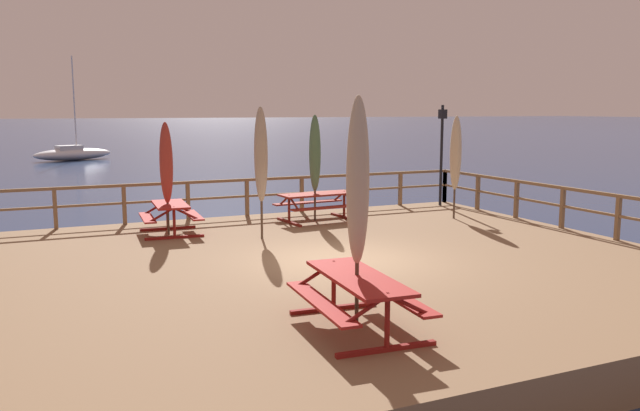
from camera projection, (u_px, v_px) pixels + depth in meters
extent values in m
plane|color=navy|center=(339.00, 293.00, 13.34)|extent=(600.00, 600.00, 0.00)
cube|color=#846647|center=(339.00, 276.00, 13.28)|extent=(14.04, 12.50, 0.70)
cube|color=brown|center=(247.00, 180.00, 18.58)|extent=(13.74, 0.09, 0.08)
cube|color=brown|center=(247.00, 196.00, 18.65)|extent=(13.74, 0.07, 0.06)
cube|color=brown|center=(55.00, 209.00, 16.57)|extent=(0.10, 0.10, 1.05)
cube|color=brown|center=(124.00, 205.00, 17.27)|extent=(0.10, 0.10, 1.05)
cube|color=brown|center=(188.00, 201.00, 17.96)|extent=(0.10, 0.10, 1.05)
cube|color=brown|center=(247.00, 198.00, 18.66)|extent=(0.10, 0.10, 1.05)
cube|color=brown|center=(302.00, 195.00, 19.36)|extent=(0.10, 0.10, 1.05)
cube|color=brown|center=(353.00, 192.00, 20.05)|extent=(0.10, 0.10, 1.05)
cube|color=brown|center=(400.00, 189.00, 20.75)|extent=(0.10, 0.10, 1.05)
cube|color=brown|center=(445.00, 186.00, 21.44)|extent=(0.10, 0.10, 1.05)
cube|color=brown|center=(590.00, 192.00, 15.86)|extent=(0.09, 12.20, 0.08)
cube|color=brown|center=(589.00, 211.00, 15.93)|extent=(0.07, 12.20, 0.06)
cube|color=brown|center=(618.00, 218.00, 15.15)|extent=(0.10, 0.10, 1.05)
cube|color=brown|center=(562.00, 208.00, 16.72)|extent=(0.10, 0.10, 1.05)
cube|color=brown|center=(516.00, 200.00, 18.30)|extent=(0.10, 0.10, 1.05)
cube|color=brown|center=(478.00, 193.00, 19.87)|extent=(0.10, 0.10, 1.05)
cube|color=brown|center=(445.00, 186.00, 21.44)|extent=(0.10, 0.10, 1.05)
cube|color=maroon|center=(358.00, 277.00, 8.96)|extent=(0.90, 2.24, 0.05)
cube|color=maroon|center=(394.00, 294.00, 9.19)|extent=(0.42, 2.21, 0.04)
cube|color=maroon|center=(320.00, 302.00, 8.81)|extent=(0.42, 2.21, 0.04)
cube|color=maroon|center=(387.00, 349.00, 8.21)|extent=(1.40, 0.17, 0.06)
cylinder|color=maroon|center=(387.00, 323.00, 8.16)|extent=(0.07, 0.07, 0.74)
cylinder|color=maroon|center=(407.00, 304.00, 8.22)|extent=(0.63, 0.10, 0.37)
cylinder|color=maroon|center=(367.00, 309.00, 8.03)|extent=(0.63, 0.10, 0.37)
cube|color=maroon|center=(334.00, 308.00, 9.91)|extent=(1.40, 0.17, 0.06)
cylinder|color=maroon|center=(334.00, 286.00, 9.86)|extent=(0.07, 0.07, 0.74)
cylinder|color=maroon|center=(351.00, 271.00, 9.93)|extent=(0.63, 0.10, 0.37)
cylinder|color=maroon|center=(317.00, 274.00, 9.73)|extent=(0.63, 0.10, 0.37)
cube|color=maroon|center=(170.00, 204.00, 15.88)|extent=(0.87, 1.65, 0.05)
cube|color=maroon|center=(193.00, 215.00, 16.12)|extent=(0.39, 1.62, 0.04)
cube|color=maroon|center=(147.00, 218.00, 15.74)|extent=(0.39, 1.62, 0.04)
cube|color=maroon|center=(175.00, 237.00, 15.41)|extent=(1.40, 0.17, 0.06)
cylinder|color=maroon|center=(174.00, 223.00, 15.36)|extent=(0.07, 0.07, 0.74)
cylinder|color=maroon|center=(186.00, 214.00, 15.42)|extent=(0.63, 0.10, 0.37)
cylinder|color=maroon|center=(162.00, 215.00, 15.23)|extent=(0.63, 0.10, 0.37)
cube|color=maroon|center=(168.00, 228.00, 16.57)|extent=(1.40, 0.17, 0.06)
cylinder|color=maroon|center=(168.00, 215.00, 16.52)|extent=(0.07, 0.07, 0.74)
cylinder|color=maroon|center=(178.00, 206.00, 16.58)|extent=(0.63, 0.10, 0.37)
cylinder|color=maroon|center=(156.00, 207.00, 16.39)|extent=(0.63, 0.10, 0.37)
cube|color=maroon|center=(317.00, 194.00, 17.82)|extent=(2.15, 0.92, 0.05)
cube|color=maroon|center=(327.00, 208.00, 17.38)|extent=(2.11, 0.45, 0.04)
cube|color=maroon|center=(308.00, 202.00, 18.35)|extent=(2.11, 0.45, 0.04)
cube|color=maroon|center=(289.00, 222.00, 17.52)|extent=(0.19, 1.40, 0.06)
cylinder|color=maroon|center=(289.00, 210.00, 17.47)|extent=(0.07, 0.07, 0.74)
cylinder|color=maroon|center=(294.00, 203.00, 17.19)|extent=(0.11, 0.63, 0.37)
cylinder|color=maroon|center=(285.00, 200.00, 17.68)|extent=(0.11, 0.63, 0.37)
cube|color=maroon|center=(344.00, 217.00, 18.34)|extent=(0.19, 1.40, 0.06)
cylinder|color=maroon|center=(344.00, 205.00, 18.29)|extent=(0.07, 0.07, 0.74)
cylinder|color=maroon|center=(349.00, 199.00, 18.02)|extent=(0.11, 0.63, 0.37)
cylinder|color=maroon|center=(339.00, 196.00, 18.50)|extent=(0.11, 0.63, 0.37)
cylinder|color=#4C3828|center=(357.00, 220.00, 8.91)|extent=(0.06, 0.06, 3.07)
ellipsoid|color=tan|center=(358.00, 181.00, 8.83)|extent=(0.32, 0.32, 2.34)
cylinder|color=#71614F|center=(358.00, 194.00, 8.85)|extent=(0.21, 0.21, 0.05)
cone|color=#4C3828|center=(358.00, 103.00, 8.67)|extent=(0.10, 0.10, 0.14)
cylinder|color=#4C3828|center=(167.00, 182.00, 15.74)|extent=(0.06, 0.06, 2.61)
ellipsoid|color=#A33328|center=(166.00, 163.00, 15.68)|extent=(0.32, 0.32, 1.99)
cylinder|color=maroon|center=(166.00, 169.00, 15.70)|extent=(0.21, 0.21, 0.05)
cone|color=#4C3828|center=(165.00, 125.00, 15.54)|extent=(0.10, 0.10, 0.14)
cylinder|color=#4C3828|center=(315.00, 171.00, 17.72)|extent=(0.06, 0.06, 2.76)
ellipsoid|color=#4C704C|center=(315.00, 153.00, 17.64)|extent=(0.32, 0.32, 2.10)
cylinder|color=#2D432D|center=(315.00, 159.00, 17.67)|extent=(0.21, 0.21, 0.05)
cone|color=#4C3828|center=(315.00, 118.00, 17.50)|extent=(0.10, 0.10, 0.14)
cylinder|color=#4C3828|center=(455.00, 170.00, 18.09)|extent=(0.06, 0.06, 2.74)
ellipsoid|color=#CCB793|center=(456.00, 153.00, 18.02)|extent=(0.32, 0.32, 2.08)
cylinder|color=#7A6E58|center=(456.00, 159.00, 18.04)|extent=(0.21, 0.21, 0.05)
cone|color=#4C3828|center=(457.00, 119.00, 17.88)|extent=(0.10, 0.10, 0.14)
cylinder|color=#4C3828|center=(261.00, 177.00, 15.23)|extent=(0.06, 0.06, 2.96)
ellipsoid|color=tan|center=(261.00, 155.00, 15.16)|extent=(0.32, 0.32, 2.25)
cylinder|color=#685B4C|center=(261.00, 162.00, 15.18)|extent=(0.21, 0.21, 0.05)
cone|color=#4C3828|center=(260.00, 110.00, 15.01)|extent=(0.10, 0.10, 0.14)
cylinder|color=black|center=(441.00, 156.00, 20.57)|extent=(0.09, 0.09, 3.20)
cylinder|color=black|center=(443.00, 108.00, 20.08)|extent=(0.36, 0.49, 0.06)
cube|color=black|center=(443.00, 114.00, 19.84)|extent=(0.20, 0.20, 0.28)
sphere|color=#F4E08C|center=(443.00, 114.00, 19.84)|extent=(0.14, 0.14, 0.14)
ellipsoid|color=silver|center=(73.00, 154.00, 48.54)|extent=(6.20, 3.77, 0.90)
cube|color=silver|center=(69.00, 148.00, 48.26)|extent=(2.08, 1.68, 0.36)
cylinder|color=silver|center=(74.00, 104.00, 48.20)|extent=(0.10, 0.10, 7.00)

